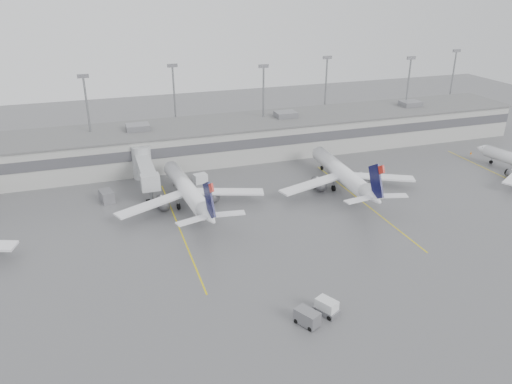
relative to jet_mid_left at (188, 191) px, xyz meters
name	(u,v)px	position (x,y,z in m)	size (l,w,h in m)	color
ground	(338,287)	(14.12, -32.58, -3.15)	(260.00, 260.00, 0.00)	#57575A
terminal	(226,139)	(14.11, 25.40, 1.03)	(152.00, 17.00, 9.45)	#A5A6A1
light_masts	(219,101)	(14.12, 31.17, 8.88)	(142.40, 8.00, 20.60)	gray
jet_bridge_right	(144,167)	(-6.38, 13.14, 0.72)	(4.00, 17.20, 7.00)	#A4A7A9
stand_markings	(276,215)	(14.12, -8.58, -3.14)	(105.25, 40.00, 0.01)	#D7C10C
jet_mid_left	(188,191)	(0.00, 0.00, 0.00)	(27.84, 31.30, 10.12)	white
jet_mid_right	(344,174)	(30.99, -1.53, 0.07)	(28.52, 32.03, 10.36)	white
baggage_tug	(326,308)	(10.09, -37.27, -2.37)	(3.11, 3.63, 2.00)	silver
baggage_cart	(307,317)	(6.89, -38.47, -2.13)	(2.94, 3.49, 1.95)	slate
gse_uld_b	(200,178)	(4.51, 10.64, -2.19)	(2.69, 1.80, 1.91)	silver
gse_uld_c	(339,171)	(33.90, 5.62, -2.35)	(2.24, 1.49, 1.59)	silver
gse_loader	(107,196)	(-14.37, 6.97, -2.05)	(2.19, 3.50, 2.19)	slate
cone_b	(168,195)	(-2.97, 5.71, -2.83)	(0.39, 0.39, 0.62)	orange
cone_c	(358,187)	(33.97, -2.54, -2.79)	(0.45, 0.45, 0.72)	orange
cone_d	(471,153)	(70.35, 7.84, -2.80)	(0.44, 0.44, 0.70)	orange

